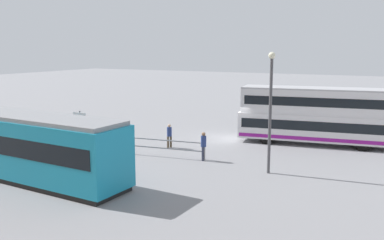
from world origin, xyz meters
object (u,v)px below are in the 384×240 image
Objects in this scene: tram_yellow at (0,141)px; pedestrian_near_railing at (169,134)px; info_sign at (80,122)px; pedestrian_crossing at (204,144)px; double_decker_bus at (318,116)px; street_lamp at (270,103)px.

tram_yellow reaches higher than pedestrian_near_railing.
pedestrian_near_railing is at bearing -119.11° from tram_yellow.
tram_yellow is 6.41× the size of info_sign.
pedestrian_near_railing is at bearing -28.93° from pedestrian_crossing.
double_decker_bus is at bearing -148.81° from info_sign.
info_sign reaches higher than pedestrian_crossing.
info_sign is at bearing 5.85° from pedestrian_crossing.
pedestrian_near_railing is 3.91m from pedestrian_crossing.
double_decker_bus reaches higher than pedestrian_crossing.
pedestrian_crossing is at bearing -174.15° from info_sign.
street_lamp reaches higher than info_sign.
tram_yellow is at bearing 40.16° from pedestrian_crossing.
double_decker_bus reaches higher than pedestrian_near_railing.
street_lamp is (-12.77, -0.15, 2.03)m from info_sign.
street_lamp is (0.94, 8.15, 1.76)m from double_decker_bus.
info_sign is 0.39× the size of street_lamp.
double_decker_bus is 6.90× the size of pedestrian_near_railing.
double_decker_bus is at bearing -96.59° from street_lamp.
double_decker_bus is at bearing -124.57° from pedestrian_crossing.
info_sign is 12.93m from street_lamp.
double_decker_bus is 1.71× the size of street_lamp.
pedestrian_crossing is 0.27× the size of street_lamp.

